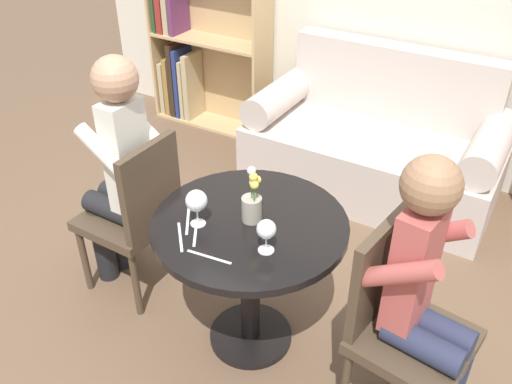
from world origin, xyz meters
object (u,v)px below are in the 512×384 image
at_px(chair_left, 137,211).
at_px(wine_glass_left, 196,202).
at_px(bookshelf_left, 197,42).
at_px(couch, 374,146).
at_px(chair_right, 399,320).
at_px(wine_glass_right, 266,230).
at_px(person_right, 428,301).
at_px(flower_vase, 253,203).
at_px(person_left, 119,173).

xyz_separation_m(chair_left, wine_glass_left, (0.50, -0.15, 0.33)).
bearing_deg(bookshelf_left, wine_glass_left, -53.63).
distance_m(couch, chair_right, 1.74).
bearing_deg(couch, chair_right, -66.95).
height_order(chair_right, wine_glass_right, chair_right).
height_order(person_right, wine_glass_right, person_right).
bearing_deg(flower_vase, bookshelf_left, 131.71).
xyz_separation_m(person_right, flower_vase, (-0.76, 0.03, 0.14)).
bearing_deg(wine_glass_right, couch, 95.06).
xyz_separation_m(wine_glass_right, flower_vase, (-0.15, 0.14, -0.01)).
bearing_deg(wine_glass_left, chair_right, 8.32).
relative_size(chair_left, person_left, 0.70).
height_order(couch, chair_left, couch).
distance_m(person_right, flower_vase, 0.77).
bearing_deg(person_right, chair_left, 95.77).
distance_m(person_left, wine_glass_left, 0.62).
relative_size(wine_glass_right, flower_vase, 0.55).
bearing_deg(person_right, wine_glass_left, 103.93).
xyz_separation_m(bookshelf_left, chair_left, (0.96, -1.84, -0.17)).
relative_size(couch, person_right, 1.32).
bearing_deg(bookshelf_left, wine_glass_right, -47.99).
height_order(bookshelf_left, wine_glass_left, bookshelf_left).
relative_size(wine_glass_left, flower_vase, 0.63).
bearing_deg(chair_left, person_right, 88.80).
bearing_deg(wine_glass_left, couch, 84.13).
relative_size(bookshelf_left, chair_right, 1.59).
relative_size(chair_right, wine_glass_right, 6.27).
xyz_separation_m(bookshelf_left, person_left, (0.88, -1.84, 0.03)).
relative_size(person_left, wine_glass_right, 9.02).
xyz_separation_m(person_left, wine_glass_right, (0.92, -0.15, 0.12)).
distance_m(couch, person_left, 1.78).
distance_m(bookshelf_left, chair_left, 2.08).
xyz_separation_m(chair_left, person_left, (-0.09, 0.00, 0.20)).
bearing_deg(chair_right, flower_vase, 96.28).
xyz_separation_m(chair_right, person_left, (-1.44, 0.03, 0.20)).
height_order(bookshelf_left, wine_glass_right, bookshelf_left).
xyz_separation_m(bookshelf_left, chair_right, (2.32, -1.87, -0.17)).
bearing_deg(couch, person_left, -115.97).
xyz_separation_m(wine_glass_left, wine_glass_right, (0.33, -0.00, -0.01)).
height_order(chair_left, person_left, person_left).
height_order(bookshelf_left, flower_vase, bookshelf_left).
distance_m(person_left, wine_glass_right, 0.94).
bearing_deg(person_left, chair_left, 89.60).
bearing_deg(chair_left, chair_right, 89.51).
height_order(couch, person_left, person_left).
bearing_deg(person_left, bookshelf_left, -153.88).
xyz_separation_m(couch, person_right, (0.77, -1.61, 0.35)).
bearing_deg(chair_right, bookshelf_left, 58.76).
bearing_deg(chair_right, chair_left, 96.49).
relative_size(chair_right, person_left, 0.70).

